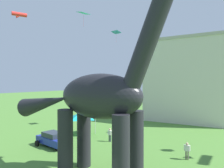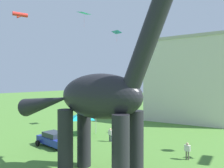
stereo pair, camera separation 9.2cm
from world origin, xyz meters
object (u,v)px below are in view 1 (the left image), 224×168
Objects in this scene: parked_sedan_left at (53,139)px; festival_canopy_tent at (81,116)px; person_vendor_side at (187,149)px; dinosaur_sculpture at (99,96)px; person_strolling_adult at (110,134)px; kite_far_right at (19,15)px; kite_mid_center at (116,32)px; kite_near_low at (84,13)px.

festival_canopy_tent reaches higher than parked_sedan_left.
festival_canopy_tent is at bearing 107.77° from parked_sedan_left.
person_vendor_side is 0.49× the size of festival_canopy_tent.
dinosaur_sculpture reaches higher than person_strolling_adult.
person_vendor_side is at bearing 0.04° from kite_far_right.
person_strolling_adult is 0.73× the size of kite_far_right.
parked_sedan_left is 6.47m from person_strolling_adult.
person_strolling_adult is 16.65m from kite_mid_center.
person_strolling_adult is 0.71× the size of kite_near_low.
kite_mid_center is (-8.22, 16.58, 8.98)m from dinosaur_sculpture.
kite_far_right reaches higher than person_vendor_side.
festival_canopy_tent reaches higher than person_strolling_adult.
dinosaur_sculpture is 13.65m from festival_canopy_tent.
parked_sedan_left is 2.84× the size of person_strolling_adult.
festival_canopy_tent is at bearing -135.07° from person_strolling_adult.
dinosaur_sculpture is 23.43m from kite_far_right.
parked_sedan_left is (-8.63, 3.63, -5.18)m from dinosaur_sculpture.
parked_sedan_left and person_vendor_side have the same top height.
person_strolling_adult is (-9.10, 1.34, 0.01)m from person_vendor_side.
kite_near_low reaches higher than festival_canopy_tent.
person_strolling_adult is (-4.34, 8.47, -5.04)m from dinosaur_sculpture.
kite_near_low is at bearing 121.43° from festival_canopy_tent.
person_vendor_side is at bearing 24.83° from parked_sedan_left.
parked_sedan_left is at bearing -82.40° from festival_canopy_tent.
dinosaur_sculpture is 9.16× the size of kite_mid_center.
kite_far_right is (-24.17, -0.02, 16.09)m from person_vendor_side.
festival_canopy_tent is 1.74× the size of kite_mid_center.
parked_sedan_left is 5.98m from festival_canopy_tent.
person_strolling_adult is (4.29, 4.84, 0.14)m from parked_sedan_left.
kite_mid_center is at bearing 80.91° from festival_canopy_tent.
kite_mid_center is at bearing 146.69° from dinosaur_sculpture.
parked_sedan_left is 19.19m from kite_mid_center.
kite_far_right is (-19.41, 7.11, 11.04)m from dinosaur_sculpture.
person_vendor_side is at bearing 45.98° from person_strolling_adult.
kite_far_right reaches higher than festival_canopy_tent.
kite_far_right is at bearing -139.76° from kite_mid_center.
kite_near_low is at bearing 26.45° from kite_far_right.
kite_mid_center reaches higher than person_strolling_adult.
kite_far_right reaches higher than dinosaur_sculpture.
person_vendor_side is 0.99× the size of person_strolling_adult.
kite_near_low reaches higher than parked_sedan_left.
festival_canopy_tent reaches higher than person_vendor_side.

